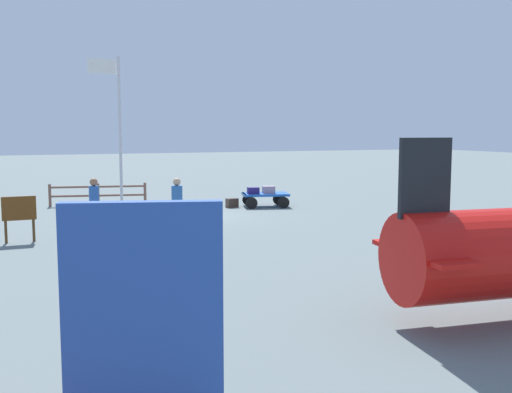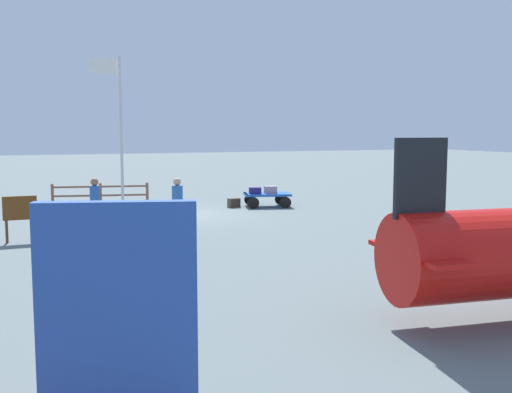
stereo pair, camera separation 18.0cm
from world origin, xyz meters
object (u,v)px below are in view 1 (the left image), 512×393
object	(u,v)px
flagpole	(117,128)
suitcase_tan	(253,191)
suitcase_maroon	(269,190)
suitcase_navy	(232,203)
luggage_cart	(265,196)
worker_lead	(177,202)
signboard	(19,212)
worker_trailing	(94,202)

from	to	relation	value
flagpole	suitcase_tan	bearing A→B (deg)	-154.87
suitcase_maroon	suitcase_navy	world-z (taller)	suitcase_maroon
suitcase_tan	luggage_cart	bearing A→B (deg)	-172.57
worker_lead	flagpole	world-z (taller)	flagpole
suitcase_tan	signboard	size ratio (longest dim) A/B	0.40
luggage_cart	worker_lead	world-z (taller)	worker_lead
suitcase_tan	worker_trailing	xyz separation A→B (m)	(7.10, 4.14, 0.31)
suitcase_maroon	suitcase_navy	xyz separation A→B (m)	(1.50, -0.46, -0.55)
suitcase_tan	signboard	xyz separation A→B (m)	(9.32, 4.71, 0.17)
worker_trailing	suitcase_navy	bearing A→B (deg)	-144.17
luggage_cart	suitcase_maroon	xyz separation A→B (m)	(-0.12, 0.13, 0.30)
luggage_cart	suitcase_tan	world-z (taller)	suitcase_tan
suitcase_navy	worker_lead	xyz separation A→B (m)	(3.96, 5.84, 0.87)
suitcase_navy	worker_lead	world-z (taller)	worker_lead
suitcase_tan	worker_lead	xyz separation A→B (m)	(4.77, 5.45, 0.34)
suitcase_tan	signboard	bearing A→B (deg)	26.80
suitcase_tan	signboard	world-z (taller)	signboard
suitcase_tan	flagpole	bearing A→B (deg)	25.13
suitcase_tan	suitcase_maroon	size ratio (longest dim) A/B	0.91
suitcase_maroon	flagpole	size ratio (longest dim) A/B	0.10
suitcase_navy	luggage_cart	bearing A→B (deg)	166.80
luggage_cart	signboard	xyz separation A→B (m)	(9.89, 4.78, 0.45)
luggage_cart	suitcase_maroon	size ratio (longest dim) A/B	3.65
suitcase_maroon	flagpole	bearing A→B (deg)	22.45
suitcase_tan	suitcase_navy	size ratio (longest dim) A/B	1.01
suitcase_tan	suitcase_maroon	xyz separation A→B (m)	(-0.69, 0.06, 0.02)
worker_trailing	flagpole	size ratio (longest dim) A/B	0.31
worker_trailing	flagpole	world-z (taller)	flagpole
luggage_cart	suitcase_navy	bearing A→B (deg)	-13.20
signboard	suitcase_navy	bearing A→B (deg)	-149.03
suitcase_maroon	worker_trailing	bearing A→B (deg)	27.69
worker_trailing	signboard	xyz separation A→B (m)	(2.22, 0.57, -0.14)
worker_lead	signboard	world-z (taller)	worker_lead
worker_trailing	flagpole	xyz separation A→B (m)	(-0.97, -1.27, 2.32)
suitcase_maroon	suitcase_navy	bearing A→B (deg)	-16.89
suitcase_maroon	worker_trailing	size ratio (longest dim) A/B	0.33
worker_lead	worker_trailing	world-z (taller)	worker_lead
signboard	suitcase_tan	bearing A→B (deg)	-153.20
flagpole	worker_trailing	bearing A→B (deg)	52.52
worker_lead	worker_trailing	xyz separation A→B (m)	(2.33, -1.30, -0.03)
flagpole	signboard	bearing A→B (deg)	29.88
suitcase_maroon	luggage_cart	bearing A→B (deg)	-47.74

